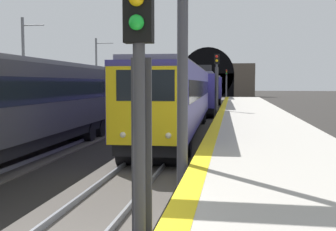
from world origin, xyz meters
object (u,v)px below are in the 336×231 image
Objects in this scene: train_adjacent_platform at (135,92)px; catenary_mast_far at (24,70)px; train_main_approaching at (203,90)px; railway_signal_mid at (217,83)px; catenary_mast_near at (97,73)px; railway_signal_near at (139,101)px; railway_signal_far at (226,81)px.

catenary_mast_far is (-5.09, 7.37, 1.77)m from train_adjacent_platform.
railway_signal_mid is at bearing 7.29° from train_main_approaching.
catenary_mast_near reaches higher than train_main_approaching.
catenary_mast_far is at bearing -81.80° from railway_signal_mid.
railway_signal_mid is 0.66× the size of catenary_mast_far.
catenary_mast_far reaches higher than train_main_approaching.
railway_signal_near is 0.58× the size of catenary_mast_far.
train_main_approaching is 10.69× the size of railway_signal_far.
train_main_approaching is 10.60m from train_adjacent_platform.
railway_signal_far is 51.23m from catenary_mast_far.
catenary_mast_near reaches higher than railway_signal_far.
railway_signal_mid is 20.67m from catenary_mast_near.
railway_signal_near is at bearing 0.00° from railway_signal_far.
catenary_mast_near is (40.67, 14.44, 1.40)m from railway_signal_near.
train_adjacent_platform is at bearing -55.34° from catenary_mast_far.
railway_signal_near is at bearing -160.45° from catenary_mast_near.
catenary_mast_far is (-16.82, 0.01, -0.14)m from catenary_mast_near.
railway_signal_far reaches higher than railway_signal_mid.
train_main_approaching is 0.94× the size of train_adjacent_platform.
railway_signal_far is (73.00, -0.00, 0.56)m from railway_signal_near.
train_main_approaching is at bearing -171.23° from railway_signal_mid.
catenary_mast_far reaches higher than railway_signal_near.
train_main_approaching is 7.57× the size of catenary_mast_far.
railway_signal_far is at bearing 175.42° from train_main_approaching.
railway_signal_far reaches higher than train_adjacent_platform.
railway_signal_near is at bearing -148.79° from catenary_mast_far.
railway_signal_mid is at bearing -135.58° from catenary_mast_near.
train_adjacent_platform is 7.79× the size of catenary_mast_near.
catenary_mast_far reaches higher than railway_signal_far.
train_main_approaching is at bearing -177.17° from railway_signal_near.
railway_signal_mid reaches higher than railway_signal_near.
train_main_approaching is at bearing -101.21° from catenary_mast_near.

